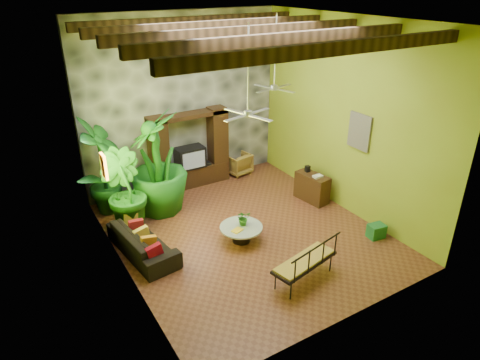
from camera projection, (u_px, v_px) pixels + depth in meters
ground at (245, 232)px, 10.68m from camera, size 7.00×7.00×0.00m
ceiling at (246, 20)px, 8.52m from camera, size 6.00×7.00×0.02m
back_wall at (182, 102)px, 12.31m from camera, size 6.00×0.02×5.00m
left_wall at (113, 166)px, 8.21m from camera, size 0.02×7.00×5.00m
right_wall at (345, 117)px, 11.00m from camera, size 0.02×7.00×5.00m
stone_accent_wall at (183, 103)px, 12.26m from camera, size 5.98×0.10×4.98m
ceiling_beams at (246, 31)px, 8.62m from camera, size 5.95×5.36×0.22m
entertainment_center at (190, 156)px, 12.69m from camera, size 2.40×0.55×2.30m
ceiling_fan_front at (248, 104)px, 8.81m from camera, size 1.28×1.28×1.86m
ceiling_fan_back at (274, 80)px, 10.88m from camera, size 1.28×1.28×1.86m
wall_art_mask at (104, 166)px, 9.17m from camera, size 0.06×0.32×0.55m
wall_art_painting at (360, 132)px, 10.60m from camera, size 0.06×0.70×0.90m
sofa at (143, 242)px, 9.75m from camera, size 1.10×2.23×0.63m
wicker_armchair at (238, 163)px, 13.75m from camera, size 0.84×0.86×0.67m
tall_plant_a at (102, 167)px, 11.02m from camera, size 1.56×1.70×2.68m
tall_plant_b at (123, 192)px, 10.38m from camera, size 1.40×1.47×2.09m
tall_plant_c at (157, 163)px, 11.12m from camera, size 2.05×2.05×2.76m
coffee_table at (241, 232)px, 10.24m from camera, size 1.03×1.03×0.40m
centerpiece_plant at (243, 218)px, 10.18m from camera, size 0.36×0.32×0.36m
yellow_tray at (237, 230)px, 10.00m from camera, size 0.29×0.25×0.03m
iron_bench at (307, 261)px, 8.73m from camera, size 1.61×0.87×0.57m
side_console at (312, 187)px, 12.06m from camera, size 0.58×1.04×0.79m
green_bin at (376, 231)px, 10.42m from camera, size 0.43×0.35×0.35m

